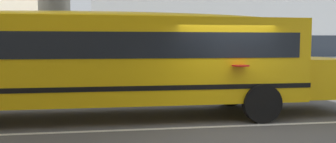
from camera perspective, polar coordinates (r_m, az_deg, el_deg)
ground_plane at (r=8.84m, az=10.10°, el=-8.81°), size 400.00×400.00×0.00m
sidewalk_far at (r=15.66m, az=1.63°, el=-2.89°), size 120.00×3.00×0.01m
lane_centreline at (r=8.84m, az=10.10°, el=-8.79°), size 110.00×0.16×0.01m
school_bus at (r=9.66m, az=-9.91°, el=2.59°), size 12.91×3.05×2.88m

